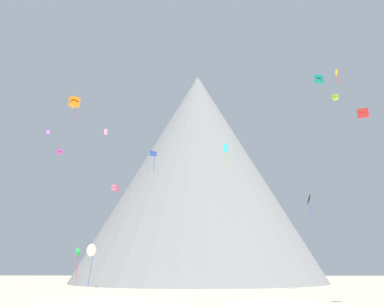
{
  "coord_description": "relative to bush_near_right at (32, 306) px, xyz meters",
  "views": [
    {
      "loc": [
        3.29,
        -30.6,
        4.59
      ],
      "look_at": [
        0.83,
        32.79,
        20.79
      ],
      "focal_mm": 41.42,
      "sensor_mm": 36.0,
      "label": 1
    }
  ],
  "objects": [
    {
      "name": "kite_green_low",
      "position": [
        -1.94,
        22.99,
        6.29
      ],
      "size": [
        0.94,
        1.48,
        5.78
      ],
      "rotation": [
        0.0,
        0.0,
        1.3
      ],
      "color": "green"
    },
    {
      "name": "rock_massif",
      "position": [
        15.66,
        81.59,
        29.86
      ],
      "size": [
        90.21,
        90.21,
        63.42
      ],
      "color": "slate",
      "rests_on": "ground_plane"
    },
    {
      "name": "kite_orange_high",
      "position": [
        -1.8,
        15.03,
        29.19
      ],
      "size": [
        1.82,
        1.83,
        3.86
      ],
      "rotation": [
        0.0,
        0.0,
        2.52
      ],
      "color": "orange"
    },
    {
      "name": "kite_lime_high",
      "position": [
        41.41,
        23.46,
        32.67
      ],
      "size": [
        1.2,
        1.2,
        0.91
      ],
      "rotation": [
        0.0,
        0.0,
        3.96
      ],
      "color": "#8CD133"
    },
    {
      "name": "kite_rainbow_mid",
      "position": [
        2.52,
        27.97,
        17.7
      ],
      "size": [
        1.36,
        1.31,
        1.24
      ],
      "rotation": [
        0.0,
        0.0,
        1.23
      ],
      "color": "#E5668C"
    },
    {
      "name": "kite_red_mid",
      "position": [
        38.8,
        4.1,
        22.88
      ],
      "size": [
        1.58,
        1.64,
        1.44
      ],
      "rotation": [
        0.0,
        0.0,
        6.01
      ],
      "color": "red"
    },
    {
      "name": "kite_white_low",
      "position": [
        2.68,
        12.84,
        6.26
      ],
      "size": [
        1.41,
        1.71,
        5.71
      ],
      "rotation": [
        0.0,
        0.0,
        4.1
      ],
      "color": "white"
    },
    {
      "name": "kite_yellow_high",
      "position": [
        39.57,
        15.52,
        33.42
      ],
      "size": [
        0.67,
        0.61,
        2.76
      ],
      "rotation": [
        0.0,
        0.0,
        0.05
      ],
      "color": "yellow"
    },
    {
      "name": "kite_pink_high",
      "position": [
        -2.63,
        39.77,
        31.92
      ],
      "size": [
        0.73,
        0.5,
        1.44
      ],
      "rotation": [
        0.0,
        0.0,
        2.47
      ],
      "color": "pink"
    },
    {
      "name": "kite_blue_mid",
      "position": [
        9.15,
        28.28,
        24.02
      ],
      "size": [
        1.33,
        1.34,
        4.26
      ],
      "rotation": [
        0.0,
        0.0,
        0.66
      ],
      "color": "blue"
    },
    {
      "name": "kite_violet_high",
      "position": [
        -10.02,
        26.52,
        27.52
      ],
      "size": [
        0.63,
        0.48,
        2.5
      ],
      "rotation": [
        0.0,
        0.0,
        5.79
      ],
      "color": "purple"
    },
    {
      "name": "bush_near_right",
      "position": [
        0.0,
        0.0,
        0.0
      ],
      "size": [
        2.44,
        2.44,
        0.93
      ],
      "primitive_type": "cone",
      "rotation": [
        0.0,
        0.0,
        1.51
      ],
      "color": "#386633",
      "rests_on": "ground_plane"
    },
    {
      "name": "kite_cyan_mid",
      "position": [
        21.86,
        14.34,
        20.92
      ],
      "size": [
        0.7,
        0.36,
        3.49
      ],
      "rotation": [
        0.0,
        0.0,
        2.16
      ],
      "color": "#33BCDB"
    },
    {
      "name": "kite_magenta_mid",
      "position": [
        -5.98,
        22.0,
        22.91
      ],
      "size": [
        0.97,
        0.96,
        0.76
      ],
      "rotation": [
        0.0,
        0.0,
        5.08
      ],
      "color": "#D1339E"
    },
    {
      "name": "kite_black_mid",
      "position": [
        39.49,
        40.02,
        17.18
      ],
      "size": [
        1.61,
        2.5,
        4.0
      ],
      "rotation": [
        0.0,
        0.0,
        1.27
      ],
      "color": "black"
    },
    {
      "name": "bush_mid_center",
      "position": [
        8.36,
        2.83,
        -0.19
      ],
      "size": [
        1.2,
        1.2,
        0.55
      ],
      "primitive_type": "cone",
      "rotation": [
        0.0,
        0.0,
        1.57
      ],
      "color": "#477238",
      "rests_on": "ground_plane"
    },
    {
      "name": "kite_teal_high",
      "position": [
        41.37,
        33.01,
        40.25
      ],
      "size": [
        2.04,
        2.03,
        1.89
      ],
      "rotation": [
        0.0,
        0.0,
        0.81
      ],
      "color": "teal"
    }
  ]
}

